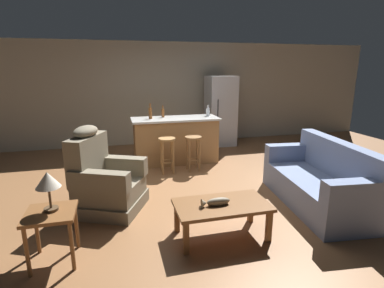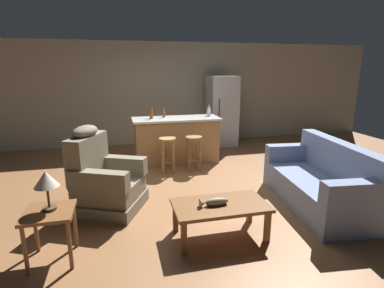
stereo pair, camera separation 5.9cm
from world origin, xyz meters
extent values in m
plane|color=brown|center=(0.00, 0.00, 0.00)|extent=(12.00, 12.00, 0.00)
cube|color=#A89E89|center=(0.00, 3.12, 1.30)|extent=(12.00, 0.05, 2.60)
cube|color=brown|center=(-0.06, -1.66, 0.40)|extent=(1.10, 0.60, 0.04)
cube|color=brown|center=(-0.55, -1.90, 0.19)|extent=(0.06, 0.06, 0.38)
cube|color=brown|center=(0.43, -1.90, 0.19)|extent=(0.06, 0.06, 0.38)
cube|color=brown|center=(-0.55, -1.42, 0.19)|extent=(0.06, 0.06, 0.38)
cube|color=brown|center=(0.43, -1.42, 0.19)|extent=(0.06, 0.06, 0.38)
cube|color=#4C3823|center=(-0.11, -1.69, 0.43)|extent=(0.22, 0.07, 0.01)
ellipsoid|color=gray|center=(-0.11, -1.69, 0.46)|extent=(0.28, 0.09, 0.09)
cone|color=gray|center=(-0.28, -1.69, 0.46)|extent=(0.06, 0.10, 0.10)
cube|color=#707FA3|center=(1.56, -1.20, 0.10)|extent=(1.04, 1.98, 0.20)
cube|color=#707FA3|center=(1.56, -1.20, 0.31)|extent=(1.04, 1.98, 0.22)
cube|color=#707FA3|center=(1.87, -1.23, 0.68)|extent=(0.41, 1.91, 0.52)
cube|color=#707FA3|center=(1.46, -2.04, 0.56)|extent=(0.86, 0.29, 0.28)
cube|color=#707FA3|center=(1.65, -0.35, 0.56)|extent=(0.86, 0.29, 0.28)
cube|color=#756B56|center=(-1.33, -0.61, 0.09)|extent=(1.12, 1.12, 0.18)
cube|color=#756B56|center=(-1.33, -0.61, 0.30)|extent=(1.04, 1.02, 0.24)
cube|color=#756B56|center=(-1.61, -0.48, 0.74)|extent=(0.54, 0.79, 0.64)
ellipsoid|color=#756B56|center=(-1.61, -0.48, 1.12)|extent=(0.43, 0.53, 0.16)
cube|color=#756B56|center=(-1.18, -0.31, 0.55)|extent=(0.80, 0.50, 0.26)
cube|color=#756B56|center=(-1.45, -0.91, 0.55)|extent=(0.80, 0.50, 0.26)
cube|color=brown|center=(-1.89, -1.68, 0.54)|extent=(0.48, 0.48, 0.04)
cylinder|color=brown|center=(-2.09, -1.88, 0.26)|extent=(0.04, 0.04, 0.52)
cylinder|color=brown|center=(-1.69, -1.88, 0.26)|extent=(0.04, 0.04, 0.52)
cylinder|color=brown|center=(-2.09, -1.48, 0.26)|extent=(0.04, 0.04, 0.52)
cylinder|color=brown|center=(-1.69, -1.48, 0.26)|extent=(0.04, 0.04, 0.52)
cylinder|color=#4C3823|center=(-1.89, -1.65, 0.58)|extent=(0.14, 0.14, 0.03)
cylinder|color=#4C3823|center=(-1.89, -1.65, 0.70)|extent=(0.02, 0.02, 0.22)
cone|color=beige|center=(-1.89, -1.65, 0.89)|extent=(0.24, 0.24, 0.16)
cube|color=#9E7042|center=(0.00, 1.35, 0.45)|extent=(1.71, 0.63, 0.91)
cube|color=silver|center=(0.00, 1.35, 0.93)|extent=(1.80, 0.70, 0.04)
cylinder|color=#A87A47|center=(-0.29, 0.72, 0.66)|extent=(0.32, 0.32, 0.04)
torus|color=#A87A47|center=(-0.29, 0.72, 0.22)|extent=(0.23, 0.23, 0.02)
cylinder|color=#A87A47|center=(-0.39, 0.62, 0.32)|extent=(0.04, 0.04, 0.64)
cylinder|color=#A87A47|center=(-0.19, 0.62, 0.32)|extent=(0.04, 0.04, 0.64)
cylinder|color=#A87A47|center=(-0.39, 0.82, 0.32)|extent=(0.04, 0.04, 0.64)
cylinder|color=#A87A47|center=(-0.19, 0.82, 0.32)|extent=(0.04, 0.04, 0.64)
cylinder|color=olive|center=(0.22, 0.72, 0.66)|extent=(0.32, 0.32, 0.04)
torus|color=olive|center=(0.22, 0.72, 0.22)|extent=(0.23, 0.23, 0.02)
cylinder|color=olive|center=(0.12, 0.62, 0.32)|extent=(0.04, 0.04, 0.64)
cylinder|color=olive|center=(0.32, 0.62, 0.32)|extent=(0.04, 0.04, 0.64)
cylinder|color=olive|center=(0.12, 0.82, 0.32)|extent=(0.04, 0.04, 0.64)
cylinder|color=olive|center=(0.32, 0.82, 0.32)|extent=(0.04, 0.04, 0.64)
cube|color=#B7B7BC|center=(1.42, 2.55, 0.88)|extent=(0.70, 0.66, 1.76)
cylinder|color=#333338|center=(1.23, 2.20, 0.97)|extent=(0.02, 0.02, 0.50)
cylinder|color=brown|center=(-0.51, 1.38, 1.06)|extent=(0.07, 0.07, 0.22)
cylinder|color=brown|center=(-0.51, 1.38, 1.22)|extent=(0.03, 0.03, 0.09)
cylinder|color=silver|center=(0.73, 1.43, 1.03)|extent=(0.08, 0.08, 0.16)
cylinder|color=silver|center=(0.73, 1.43, 1.15)|extent=(0.03, 0.03, 0.07)
cylinder|color=brown|center=(-0.23, 1.50, 1.04)|extent=(0.06, 0.06, 0.18)
cylinder|color=brown|center=(-0.23, 1.50, 1.17)|extent=(0.02, 0.02, 0.08)
camera|label=1|loc=(-1.20, -4.68, 1.96)|focal=28.00mm
camera|label=2|loc=(-1.15, -4.69, 1.96)|focal=28.00mm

